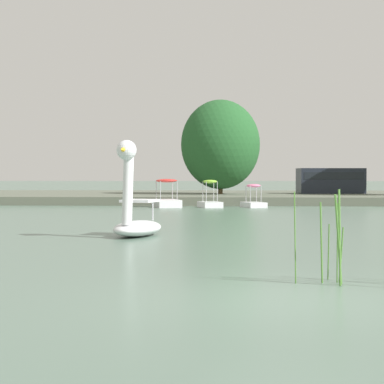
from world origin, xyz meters
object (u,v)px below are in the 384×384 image
object	(u,v)px
pedal_boat_pink	(253,201)
pedal_boat_lime	(210,200)
swan_boat	(135,214)
pedal_boat_red	(167,198)
tree_willow_overhanging	(221,144)
parked_van	(331,180)

from	to	relation	value
pedal_boat_pink	pedal_boat_lime	distance (m)	2.44
swan_boat	pedal_boat_red	bearing A→B (deg)	92.61
pedal_boat_red	tree_willow_overhanging	xyz separation A→B (m)	(2.91, 9.06, 3.45)
pedal_boat_red	tree_willow_overhanging	world-z (taller)	tree_willow_overhanging
pedal_boat_pink	pedal_boat_lime	xyz separation A→B (m)	(-2.44, -0.05, 0.04)
pedal_boat_lime	parked_van	world-z (taller)	parked_van
swan_boat	pedal_boat_red	size ratio (longest dim) A/B	1.05
pedal_boat_pink	parked_van	xyz separation A→B (m)	(5.82, 10.90, 1.11)
pedal_boat_pink	pedal_boat_red	distance (m)	4.91
pedal_boat_lime	pedal_boat_red	world-z (taller)	pedal_boat_red
tree_willow_overhanging	parked_van	size ratio (longest dim) A/B	1.59
pedal_boat_lime	pedal_boat_red	xyz separation A→B (m)	(-2.47, 0.12, 0.07)
swan_boat	pedal_boat_pink	distance (m)	19.50
pedal_boat_lime	swan_boat	bearing A→B (deg)	-94.79
pedal_boat_red	parked_van	xyz separation A→B (m)	(10.73, 10.83, 0.99)
swan_boat	parked_van	distance (m)	31.57
pedal_boat_red	tree_willow_overhanging	distance (m)	10.12
swan_boat	tree_willow_overhanging	size ratio (longest dim) A/B	0.36
tree_willow_overhanging	parked_van	world-z (taller)	tree_willow_overhanging
pedal_boat_red	tree_willow_overhanging	bearing A→B (deg)	72.18
pedal_boat_lime	tree_willow_overhanging	size ratio (longest dim) A/B	0.26
pedal_boat_pink	pedal_boat_lime	world-z (taller)	pedal_boat_lime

